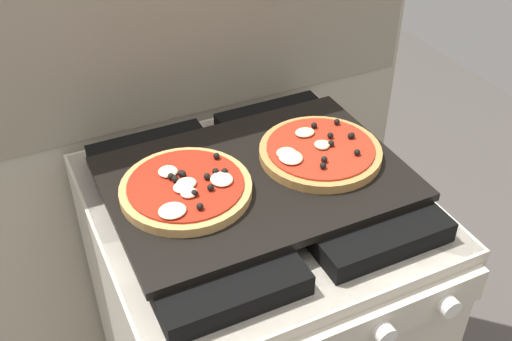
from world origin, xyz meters
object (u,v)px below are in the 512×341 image
at_px(stove, 256,337).
at_px(pizza_right, 320,152).
at_px(baking_tray, 256,178).
at_px(pizza_left, 186,188).

xyz_separation_m(stove, pizza_right, (0.13, -0.00, 0.48)).
distance_m(stove, baking_tray, 0.46).
height_order(pizza_left, pizza_right, same).
relative_size(pizza_left, pizza_right, 1.00).
relative_size(baking_tray, pizza_left, 2.32).
relative_size(stove, pizza_right, 3.86).
bearing_deg(baking_tray, pizza_left, 178.37).
bearing_deg(pizza_left, baking_tray, -1.63).
distance_m(baking_tray, pizza_right, 0.14).
xyz_separation_m(stove, baking_tray, (0.00, 0.00, 0.46)).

